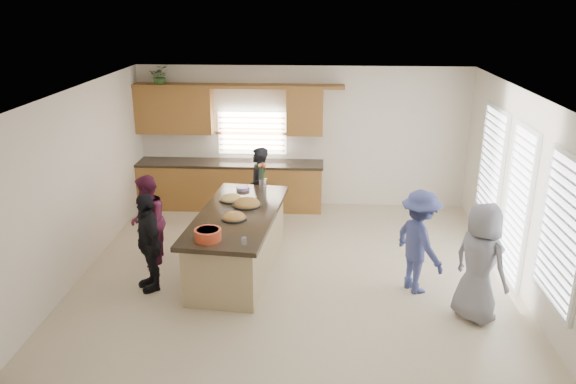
# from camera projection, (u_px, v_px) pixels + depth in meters

# --- Properties ---
(floor) EXTENTS (6.50, 6.50, 0.00)m
(floor) POSITION_uv_depth(u_px,v_px,m) (295.00, 270.00, 8.78)
(floor) COLOR #C9B595
(floor) RESTS_ON ground
(room_shell) EXTENTS (6.52, 6.02, 2.81)m
(room_shell) POSITION_uv_depth(u_px,v_px,m) (295.00, 153.00, 8.15)
(room_shell) COLOR silver
(room_shell) RESTS_ON ground
(back_cabinetry) EXTENTS (4.08, 0.66, 2.46)m
(back_cabinetry) POSITION_uv_depth(u_px,v_px,m) (228.00, 163.00, 11.13)
(back_cabinetry) COLOR olive
(back_cabinetry) RESTS_ON ground
(right_wall_glazing) EXTENTS (0.06, 4.00, 2.25)m
(right_wall_glazing) POSITION_uv_depth(u_px,v_px,m) (519.00, 196.00, 8.03)
(right_wall_glazing) COLOR white
(right_wall_glazing) RESTS_ON ground
(island) EXTENTS (1.39, 2.79, 0.95)m
(island) POSITION_uv_depth(u_px,v_px,m) (238.00, 243.00, 8.66)
(island) COLOR tan
(island) RESTS_ON ground
(platter_front) EXTENTS (0.38, 0.38, 0.15)m
(platter_front) POSITION_uv_depth(u_px,v_px,m) (234.00, 217.00, 8.24)
(platter_front) COLOR black
(platter_front) RESTS_ON island
(platter_mid) EXTENTS (0.46, 0.46, 0.19)m
(platter_mid) POSITION_uv_depth(u_px,v_px,m) (247.00, 204.00, 8.77)
(platter_mid) COLOR black
(platter_mid) RESTS_ON island
(platter_back) EXTENTS (0.38, 0.38, 0.15)m
(platter_back) POSITION_uv_depth(u_px,v_px,m) (231.00, 199.00, 8.99)
(platter_back) COLOR black
(platter_back) RESTS_ON island
(salad_bowl) EXTENTS (0.36, 0.36, 0.15)m
(salad_bowl) POSITION_uv_depth(u_px,v_px,m) (208.00, 234.00, 7.52)
(salad_bowl) COLOR #CB4425
(salad_bowl) RESTS_ON island
(clear_cup) EXTENTS (0.07, 0.07, 0.10)m
(clear_cup) POSITION_uv_depth(u_px,v_px,m) (244.00, 241.00, 7.39)
(clear_cup) COLOR white
(clear_cup) RESTS_ON island
(plate_stack) EXTENTS (0.22, 0.22, 0.05)m
(plate_stack) POSITION_uv_depth(u_px,v_px,m) (243.00, 188.00, 9.49)
(plate_stack) COLOR #A989C8
(plate_stack) RESTS_ON island
(flower_vase) EXTENTS (0.14, 0.14, 0.45)m
(flower_vase) POSITION_uv_depth(u_px,v_px,m) (263.00, 176.00, 9.47)
(flower_vase) COLOR silver
(flower_vase) RESTS_ON island
(potted_plant) EXTENTS (0.42, 0.38, 0.41)m
(potted_plant) POSITION_uv_depth(u_px,v_px,m) (160.00, 76.00, 10.73)
(potted_plant) COLOR #366729
(potted_plant) RESTS_ON back_cabinetry
(woman_left_back) EXTENTS (0.42, 0.60, 1.54)m
(woman_left_back) POSITION_uv_depth(u_px,v_px,m) (259.00, 189.00, 10.06)
(woman_left_back) COLOR black
(woman_left_back) RESTS_ON ground
(woman_left_mid) EXTENTS (0.68, 0.80, 1.45)m
(woman_left_mid) POSITION_uv_depth(u_px,v_px,m) (148.00, 221.00, 8.78)
(woman_left_mid) COLOR #561A35
(woman_left_mid) RESTS_ON ground
(woman_left_front) EXTENTS (0.77, 0.91, 1.46)m
(woman_left_front) POSITION_uv_depth(u_px,v_px,m) (148.00, 242.00, 8.02)
(woman_left_front) COLOR black
(woman_left_front) RESTS_ON ground
(woman_right_back) EXTENTS (0.94, 1.13, 1.53)m
(woman_right_back) POSITION_uv_depth(u_px,v_px,m) (419.00, 242.00, 7.94)
(woman_right_back) COLOR navy
(woman_right_back) RESTS_ON ground
(woman_right_front) EXTENTS (0.88, 0.94, 1.62)m
(woman_right_front) POSITION_uv_depth(u_px,v_px,m) (480.00, 263.00, 7.21)
(woman_right_front) COLOR slate
(woman_right_front) RESTS_ON ground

